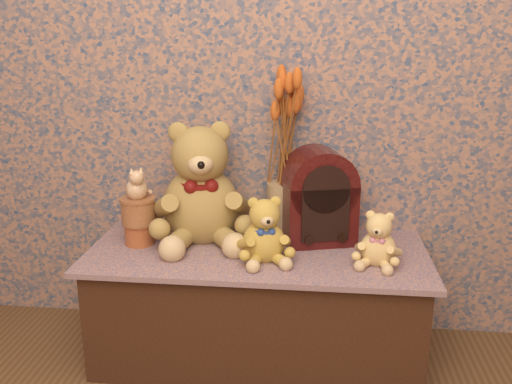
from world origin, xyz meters
TOP-DOWN VIEW (x-y plane):
  - display_shelf at (0.00, 1.23)m, footprint 1.26×0.56m
  - teddy_large at (-0.23, 1.33)m, footprint 0.49×0.55m
  - teddy_medium at (0.03, 1.15)m, footprint 0.26×0.28m
  - teddy_small at (0.43, 1.15)m, footprint 0.21×0.23m
  - cathedral_radio at (0.22, 1.35)m, footprint 0.31×0.26m
  - ceramic_vase at (0.08, 1.41)m, footprint 0.15×0.15m
  - dried_stalks at (0.08, 1.41)m, footprint 0.25×0.25m
  - biscuit_tin_lower at (-0.46, 1.24)m, footprint 0.13×0.13m
  - biscuit_tin_upper at (-0.46, 1.24)m, footprint 0.17×0.17m
  - cat_figurine at (-0.46, 1.24)m, footprint 0.13×0.13m

SIDE VIEW (x-z plane):
  - display_shelf at x=0.00m, z-range 0.00..0.45m
  - biscuit_tin_lower at x=-0.46m, z-range 0.45..0.53m
  - teddy_small at x=0.43m, z-range 0.45..0.65m
  - ceramic_vase at x=0.08m, z-range 0.45..0.66m
  - teddy_medium at x=0.03m, z-range 0.45..0.70m
  - biscuit_tin_upper at x=-0.46m, z-range 0.53..0.63m
  - cathedral_radio at x=0.22m, z-range 0.45..0.81m
  - cat_figurine at x=-0.46m, z-range 0.63..0.76m
  - teddy_large at x=-0.23m, z-range 0.45..0.94m
  - dried_stalks at x=0.08m, z-range 0.66..1.04m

